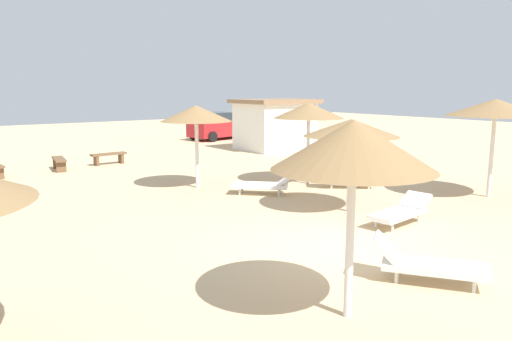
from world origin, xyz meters
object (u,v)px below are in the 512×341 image
object	(u,v)px
parasol_0	(309,111)
parked_car	(218,126)
beach_cabana	(275,124)
parasol_5	(495,108)
lounger_7	(345,178)
bench_2	(109,156)
lounger_0	(324,165)
bench_1	(59,162)
lounger_3	(401,211)
lounger_1	(426,264)
parasol_1	(353,146)
lounger_6	(265,184)
parasol_3	(351,129)
parasol_6	(196,114)

from	to	relation	value
parasol_0	parked_car	xyz separation A→B (m)	(5.09, 14.14, -1.66)
beach_cabana	parasol_5	bearing A→B (deg)	-98.00
lounger_7	bench_2	bearing A→B (deg)	116.42
lounger_0	bench_1	size ratio (longest dim) A/B	1.22
lounger_3	bench_2	world-z (taller)	lounger_3
lounger_0	lounger_1	bearing A→B (deg)	-124.56
parasol_1	parked_car	distance (m)	24.52
parasol_5	lounger_3	distance (m)	5.18
lounger_6	beach_cabana	distance (m)	11.16
lounger_1	bench_2	bearing A→B (deg)	90.07
bench_1	beach_cabana	xyz separation A→B (m)	(11.09, 0.20, 1.01)
parasol_1	parked_car	bearing A→B (deg)	62.84
parasol_1	bench_1	distance (m)	15.60
lounger_7	parked_car	size ratio (longest dim) A/B	0.44
lounger_0	lounger_7	distance (m)	2.64
parasol_3	parasol_5	bearing A→B (deg)	-15.13
parasol_1	parasol_6	bearing A→B (deg)	73.83
parasol_6	lounger_6	world-z (taller)	parasol_6
parasol_3	bench_2	world-z (taller)	parasol_3
parasol_6	lounger_0	size ratio (longest dim) A/B	1.43
parasol_1	parasol_3	xyz separation A→B (m)	(4.44, 4.17, -0.28)
parasol_6	parasol_3	bearing A→B (deg)	-70.78
parasol_5	lounger_7	distance (m)	4.92
parked_car	beach_cabana	world-z (taller)	beach_cabana
lounger_7	bench_1	bearing A→B (deg)	126.69
bench_2	parked_car	world-z (taller)	parked_car
bench_2	parked_car	size ratio (longest dim) A/B	0.36
parasol_5	lounger_6	xyz separation A→B (m)	(-5.31, 4.22, -2.36)
lounger_0	bench_1	distance (m)	10.51
parasol_3	parasol_5	distance (m)	4.90
parasol_0	lounger_3	distance (m)	5.71
parasol_1	lounger_0	bearing A→B (deg)	47.70
parked_car	parasol_1	bearing A→B (deg)	-117.16
parasol_5	parked_car	bearing A→B (deg)	83.92
parasol_6	bench_1	distance (m)	7.14
bench_1	lounger_7	bearing A→B (deg)	-53.31
lounger_6	bench_2	xyz separation A→B (m)	(-1.88, 8.64, 0.03)
parasol_1	parasol_3	size ratio (longest dim) A/B	1.13
parasol_1	parasol_5	size ratio (longest dim) A/B	0.96
lounger_3	beach_cabana	world-z (taller)	beach_cabana
beach_cabana	parasol_3	bearing A→B (deg)	-119.52
parked_car	parasol_5	bearing A→B (deg)	-96.08
lounger_1	bench_2	size ratio (longest dim) A/B	1.25
lounger_0	lounger_1	distance (m)	10.43
lounger_6	beach_cabana	bearing A→B (deg)	50.25
parked_car	beach_cabana	bearing A→B (deg)	-92.06
parasol_6	lounger_1	xyz separation A→B (m)	(-0.69, -9.14, -2.10)
lounger_1	bench_1	xyz separation A→B (m)	(-2.13, 15.36, 0.03)
parasol_5	beach_cabana	bearing A→B (deg)	82.00
bench_1	parked_car	world-z (taller)	parked_car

